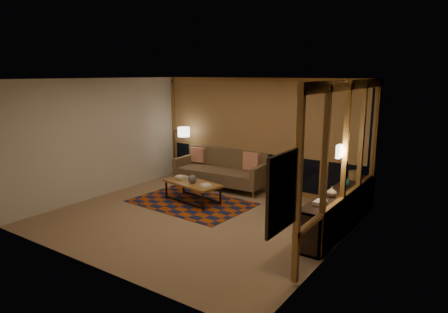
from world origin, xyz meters
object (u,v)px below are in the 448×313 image
Objects in this scene: coffee_table at (193,192)px; bookshelf at (338,210)px; sofa at (221,169)px; floor_lamp at (174,153)px.

bookshelf is at bearing 14.70° from coffee_table.
coffee_table is at bearing -174.84° from bookshelf.
floor_lamp is at bearing 176.12° from sofa.
floor_lamp is at bearing 151.59° from coffee_table.
floor_lamp is 4.94m from bookshelf.
sofa reaches higher than bookshelf.
bookshelf is (3.31, -1.00, -0.11)m from sofa.
sofa is at bearing -3.41° from floor_lamp.
sofa is 1.32m from coffee_table.
sofa is 3.46m from bookshelf.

